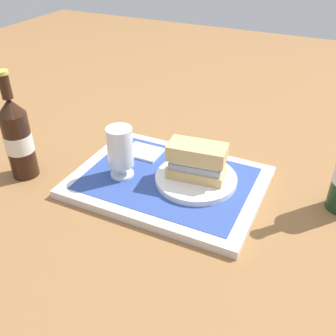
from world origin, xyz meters
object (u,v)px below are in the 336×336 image
beer_bottle (18,137)px  beer_glass (120,149)px  sandwich (195,160)px  plate (196,179)px

beer_bottle → beer_glass: bearing=-162.4°
sandwich → beer_glass: size_ratio=1.10×
plate → beer_glass: size_ratio=1.52×
sandwich → beer_bottle: 0.42m
plate → beer_glass: beer_glass is taller
plate → beer_glass: 0.19m
sandwich → beer_bottle: size_ratio=0.51×
beer_glass → beer_bottle: beer_bottle is taller
beer_glass → beer_bottle: (0.24, 0.07, 0.01)m
sandwich → beer_glass: bearing=9.9°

